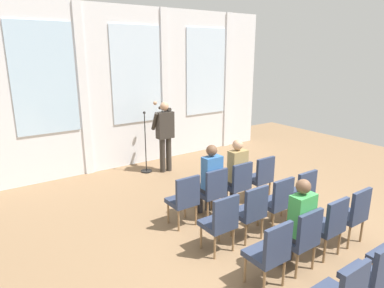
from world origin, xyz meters
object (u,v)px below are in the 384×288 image
(speaker, at_px, (165,132))
(audience_r0_c2, at_px, (236,170))
(mic_stand, at_px, (146,159))
(audience_r0_c1, at_px, (210,177))
(chair_r2_c0, at_px, (270,251))
(chair_r2_c2, at_px, (329,223))
(chair_r0_c2, at_px, (238,182))
(chair_r0_c0, at_px, (184,198))
(chair_r1_c2, at_px, (277,200))
(chair_r1_c3, at_px, (301,192))
(chair_r1_c1, at_px, (251,210))
(chair_r3_c1, at_px, (373,273))
(chair_r0_c3, at_px, (261,176))
(chair_r2_c3, at_px, (352,212))
(chair_r0_c1, at_px, (213,190))
(chair_r2_c1, at_px, (302,236))
(audience_r2_c1, at_px, (298,220))
(chair_r1_c0, at_px, (221,220))

(speaker, height_order, audience_r0_c2, speaker)
(mic_stand, height_order, audience_r0_c2, mic_stand)
(audience_r0_c1, xyz_separation_m, chair_r2_c0, (-0.62, -2.04, -0.22))
(chair_r2_c2, bearing_deg, chair_r0_c2, 90.00)
(chair_r0_c0, relative_size, chair_r0_c2, 1.00)
(speaker, bearing_deg, chair_r1_c2, -88.86)
(audience_r0_c1, xyz_separation_m, chair_r1_c3, (1.24, -1.06, -0.22))
(chair_r1_c1, distance_m, chair_r3_c1, 1.96)
(mic_stand, xyz_separation_m, chair_r1_c3, (1.12, -3.83, 0.20))
(chair_r0_c3, xyz_separation_m, chair_r2_c3, (0.00, -1.96, 0.00))
(chair_r1_c3, bearing_deg, chair_r0_c1, 141.70)
(chair_r0_c2, xyz_separation_m, chair_r2_c2, (0.00, -1.96, 0.00))
(chair_r1_c3, xyz_separation_m, chair_r2_c1, (-1.24, -0.98, 0.00))
(chair_r0_c2, height_order, chair_r1_c1, same)
(chair_r0_c2, distance_m, chair_r2_c2, 1.96)
(chair_r1_c1, xyz_separation_m, chair_r2_c0, (-0.62, -0.98, 0.00))
(chair_r1_c1, xyz_separation_m, chair_r2_c2, (0.62, -0.98, 0.00))
(chair_r0_c0, height_order, audience_r0_c2, audience_r0_c2)
(chair_r1_c2, bearing_deg, chair_r2_c2, -90.00)
(chair_r1_c2, bearing_deg, chair_r0_c0, 141.70)
(audience_r0_c1, bearing_deg, speaker, 77.84)
(chair_r0_c1, xyz_separation_m, audience_r2_c1, (0.00, -1.88, 0.21))
(chair_r1_c1, distance_m, chair_r2_c3, 1.58)
(chair_r1_c0, bearing_deg, speaker, 72.04)
(chair_r1_c0, height_order, chair_r2_c0, same)
(chair_r0_c0, height_order, chair_r2_c1, same)
(speaker, relative_size, chair_r1_c0, 1.88)
(chair_r1_c0, bearing_deg, audience_r0_c2, 40.47)
(chair_r0_c1, xyz_separation_m, chair_r1_c0, (-0.62, -0.98, 0.00))
(chair_r1_c1, bearing_deg, chair_r0_c0, 122.34)
(chair_r1_c1, height_order, audience_r2_c1, audience_r2_c1)
(chair_r1_c1, relative_size, audience_r2_c1, 0.70)
(chair_r0_c0, relative_size, chair_r1_c1, 1.00)
(audience_r2_c1, bearing_deg, chair_r1_c2, 55.42)
(speaker, distance_m, audience_r2_c1, 4.55)
(chair_r3_c1, bearing_deg, audience_r0_c1, 90.00)
(chair_r0_c2, xyz_separation_m, chair_r1_c3, (0.62, -0.98, 0.00))
(chair_r0_c3, distance_m, chair_r2_c0, 2.70)
(chair_r2_c0, xyz_separation_m, chair_r2_c2, (1.24, 0.00, 0.00))
(chair_r0_c2, height_order, chair_r2_c0, same)
(speaker, height_order, chair_r1_c0, speaker)
(audience_r2_c1, bearing_deg, chair_r1_c3, 35.96)
(speaker, bearing_deg, chair_r3_c1, -95.63)
(chair_r2_c2, xyz_separation_m, chair_r2_c3, (0.62, 0.00, 0.00))
(chair_r0_c1, bearing_deg, chair_r2_c3, -57.66)
(mic_stand, height_order, chair_r1_c0, mic_stand)
(chair_r1_c0, distance_m, chair_r2_c1, 1.16)
(audience_r0_c2, xyz_separation_m, chair_r0_c3, (0.62, -0.08, -0.22))
(chair_r0_c3, distance_m, chair_r3_c1, 3.19)
(speaker, xyz_separation_m, chair_r1_c0, (-1.17, -3.60, -0.50))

